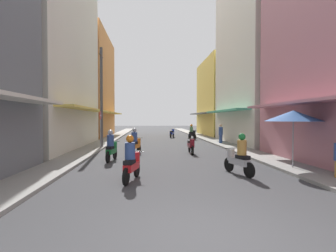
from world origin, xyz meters
TOP-DOWN VIEW (x-y plane):
  - ground_plane at (0.00, 21.29)m, footprint 111.27×111.27m
  - sidewalk_left at (-5.04, 21.29)m, footprint 1.64×58.58m
  - sidewalk_right at (5.04, 21.29)m, footprint 1.64×58.58m
  - building_left_mid at (-8.86, 14.64)m, footprint 7.05×12.35m
  - building_left_far at (-8.86, 27.14)m, footprint 7.05×11.11m
  - building_right_mid at (8.86, 17.38)m, footprint 7.05×10.22m
  - building_right_far at (8.86, 28.20)m, footprint 7.05×10.16m
  - motorbike_orange at (-1.87, 11.20)m, footprint 0.71×1.76m
  - motorbike_black at (3.37, 22.29)m, footprint 0.68×1.77m
  - motorbike_green at (-2.93, 8.76)m, footprint 0.56×1.80m
  - motorbike_blue at (1.56, 25.05)m, footprint 0.75×1.74m
  - motorbike_silver at (2.33, 5.14)m, footprint 0.72×1.75m
  - motorbike_red at (-1.64, 4.40)m, footprint 0.65×1.78m
  - motorbike_maroon at (1.48, 11.23)m, footprint 0.55×1.81m
  - pedestrian_far at (4.87, 16.82)m, footprint 0.34×0.34m
  - vendor_umbrella at (4.85, 5.85)m, footprint 2.28×2.28m
  - utility_pole at (-4.47, 14.72)m, footprint 0.20×1.20m
  - street_sign_no_entry at (-4.37, 13.74)m, footprint 0.07×0.60m

SIDE VIEW (x-z plane):
  - ground_plane at x=0.00m, z-range 0.00..0.00m
  - sidewalk_left at x=-5.04m, z-range 0.00..0.12m
  - sidewalk_right at x=5.04m, z-range 0.00..0.12m
  - motorbike_blue at x=1.56m, z-range 0.02..0.99m
  - motorbike_maroon at x=1.48m, z-range 0.02..0.99m
  - motorbike_orange at x=-1.87m, z-range -0.09..1.49m
  - motorbike_black at x=3.37m, z-range -0.09..1.49m
  - motorbike_green at x=-2.93m, z-range -0.09..1.49m
  - motorbike_silver at x=2.33m, z-range -0.09..1.49m
  - motorbike_red at x=-1.64m, z-range -0.09..1.49m
  - pedestrian_far at x=4.87m, z-range 0.00..1.68m
  - street_sign_no_entry at x=-4.37m, z-range 0.39..3.04m
  - vendor_umbrella at x=4.85m, z-range 1.00..3.47m
  - utility_pole at x=-4.47m, z-range 0.08..7.31m
  - building_right_far at x=8.86m, z-range 0.00..9.48m
  - building_left_far at x=-8.86m, z-range -0.01..11.94m
  - building_right_mid at x=8.86m, z-range -0.01..15.53m
  - building_left_mid at x=-8.86m, z-range -0.01..17.58m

